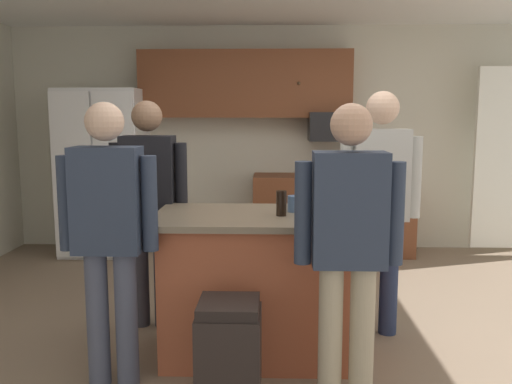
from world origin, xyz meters
The scene contains 15 objects.
floor centered at (0.00, 0.00, 0.00)m, with size 7.04×7.04×0.00m, color #7F6B56.
back_wall centered at (0.00, 2.80, 1.30)m, with size 6.40×0.10×2.60m, color beige.
cabinet_run_upper centered at (-0.40, 2.60, 1.93)m, with size 2.40×0.38×0.75m.
cabinet_run_lower centered at (0.60, 2.48, 0.45)m, with size 1.80×0.63×0.90m.
refrigerator centered at (-2.00, 2.38, 0.93)m, with size 0.91×0.76×1.87m.
microwave_over_range centered at (0.60, 2.50, 1.45)m, with size 0.56×0.40×0.32m, color black.
kitchen_island centered at (-0.19, -0.23, 0.48)m, with size 1.30×0.83×0.95m.
person_host_foreground centered at (0.68, 0.14, 1.01)m, with size 0.57×0.23×1.75m.
person_elder_center centered at (0.32, -0.88, 0.95)m, with size 0.57×0.22×1.64m.
person_guest_by_door centered at (-0.99, 0.24, 0.97)m, with size 0.57×0.22×1.69m.
person_guest_left centered at (-1.01, -0.67, 0.95)m, with size 0.57×0.22×1.66m.
glass_stout_tall centered at (-0.02, -0.28, 1.03)m, with size 0.07×0.07×0.16m.
glass_short_whisky centered at (0.18, -0.41, 1.01)m, with size 0.06×0.06×0.12m.
mug_ceramic_white centered at (0.07, -0.14, 1.00)m, with size 0.13×0.09×0.11m.
trash_bin centered at (-0.30, -0.92, 0.30)m, with size 0.34×0.34×0.61m.
Camera 1 is at (-0.07, -3.67, 1.59)m, focal length 37.99 mm.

